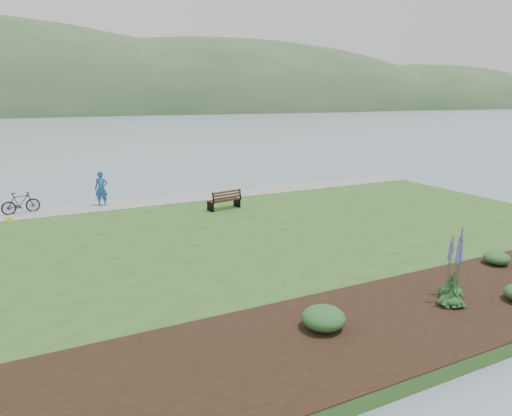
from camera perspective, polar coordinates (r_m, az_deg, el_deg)
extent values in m
plane|color=slate|center=(20.22, -5.88, -4.03)|extent=(600.00, 600.00, 0.00)
cube|color=#2A531D|center=(18.39, -3.69, -5.15)|extent=(34.00, 20.00, 0.40)
cube|color=gray|center=(26.48, -11.19, 0.96)|extent=(34.00, 2.20, 0.03)
cube|color=black|center=(13.95, 21.35, -11.48)|extent=(24.00, 4.40, 0.04)
cube|color=black|center=(23.98, -4.04, 1.01)|extent=(1.79, 0.91, 0.05)
cube|color=black|center=(23.65, -3.63, 1.63)|extent=(1.71, 0.48, 0.53)
cube|color=black|center=(23.60, -5.72, 0.16)|extent=(0.17, 0.59, 0.47)
cube|color=black|center=(24.49, -2.40, 0.71)|extent=(0.17, 0.59, 0.47)
imported|color=#1E518A|center=(25.80, -18.80, 2.64)|extent=(0.97, 0.84, 2.22)
imported|color=black|center=(25.81, -27.35, 0.56)|extent=(0.93, 1.90, 1.10)
cube|color=yellow|center=(24.49, -28.49, -1.21)|extent=(0.20, 0.28, 0.27)
ellipsoid|color=#163C19|center=(14.16, 23.17, -10.51)|extent=(0.62, 0.62, 0.31)
cone|color=#434299|center=(13.77, 23.59, -6.41)|extent=(0.32, 0.32, 1.84)
ellipsoid|color=#163C19|center=(14.78, 23.22, -9.49)|extent=(0.62, 0.62, 0.31)
cone|color=#434299|center=(14.39, 23.65, -5.23)|extent=(0.32, 0.32, 2.01)
ellipsoid|color=#1E4C21|center=(11.94, 8.44, -13.43)|extent=(1.11, 1.11, 0.56)
ellipsoid|color=#1E4C21|center=(18.12, 27.88, -5.54)|extent=(0.88, 0.88, 0.44)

